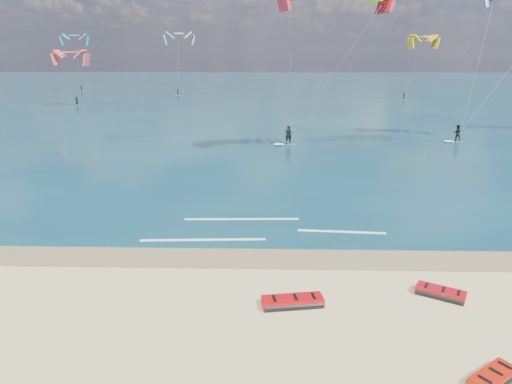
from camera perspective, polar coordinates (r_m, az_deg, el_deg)
ground at (r=57.51m, az=0.56°, el=7.79°), size 320.00×320.00×0.00m
wet_sand_strip at (r=21.87m, az=-1.14°, el=-8.21°), size 320.00×2.40×0.01m
sea at (r=121.10m, az=1.09°, el=12.74°), size 320.00×200.00×0.04m
packed_kite_left at (r=18.17m, az=4.58°, el=-13.96°), size 2.70×1.49×0.40m
packed_kite_mid at (r=20.11m, az=22.02°, el=-12.00°), size 2.30×1.91×0.38m
packed_kite_right at (r=16.25m, az=27.50°, el=-20.30°), size 2.10×1.90×0.36m
kitesurfer_main at (r=42.95m, az=6.85°, el=16.01°), size 11.41×11.05×16.92m
kitesurfer_far at (r=52.66m, az=27.69°, el=15.07°), size 10.67×5.31×17.25m
shoreline_foam at (r=25.05m, az=-0.19°, el=-4.70°), size 12.95×3.63×0.01m
distant_kites at (r=96.64m, az=-8.52°, el=14.97°), size 79.26×32.27×12.88m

